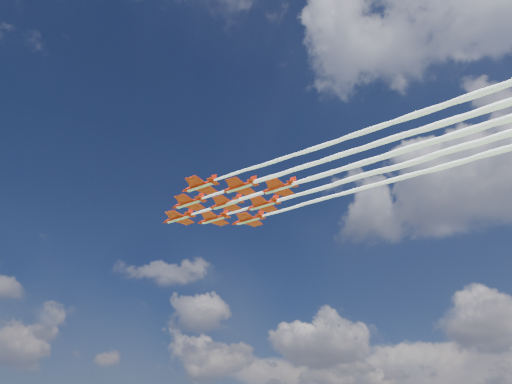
# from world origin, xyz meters

# --- Properties ---
(jet_lead) EXTENTS (100.40, 16.06, 3.02)m
(jet_lead) POSITION_xyz_m (21.00, 7.07, 82.44)
(jet_lead) COLOR red
(jet_row2_port) EXTENTS (100.40, 16.06, 3.02)m
(jet_row2_port) POSITION_xyz_m (30.54, 1.77, 82.44)
(jet_row2_port) COLOR red
(jet_row2_starb) EXTENTS (100.40, 16.06, 3.02)m
(jet_row2_starb) POSITION_xyz_m (29.24, 14.24, 82.44)
(jet_row2_starb) COLOR red
(jet_row3_port) EXTENTS (100.40, 16.06, 3.02)m
(jet_row3_port) POSITION_xyz_m (40.08, -3.53, 82.44)
(jet_row3_port) COLOR red
(jet_row3_centre) EXTENTS (100.40, 16.06, 3.02)m
(jet_row3_centre) POSITION_xyz_m (38.78, 8.94, 82.44)
(jet_row3_centre) COLOR red
(jet_row3_starb) EXTENTS (100.40, 16.06, 3.02)m
(jet_row3_starb) POSITION_xyz_m (37.47, 21.41, 82.44)
(jet_row3_starb) COLOR red
(jet_row4_port) EXTENTS (100.40, 16.06, 3.02)m
(jet_row4_port) POSITION_xyz_m (48.32, 3.64, 82.44)
(jet_row4_port) COLOR red
(jet_row4_starb) EXTENTS (100.40, 16.06, 3.02)m
(jet_row4_starb) POSITION_xyz_m (47.01, 16.10, 82.44)
(jet_row4_starb) COLOR red
(jet_tail) EXTENTS (100.40, 16.06, 3.02)m
(jet_tail) POSITION_xyz_m (56.55, 10.80, 82.44)
(jet_tail) COLOR red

